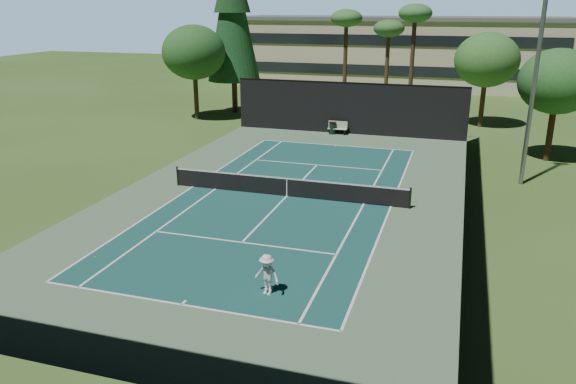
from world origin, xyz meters
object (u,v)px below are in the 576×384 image
Objects in this scene: trash_bin at (332,128)px; tennis_net at (287,186)px; tennis_ball_a at (95,257)px; player at (267,275)px; tennis_ball_c at (340,178)px; tennis_ball_d at (251,161)px; tennis_ball_b at (278,177)px; park_bench at (338,127)px.

tennis_net is at bearing -85.93° from trash_bin.
tennis_net is 212.21× the size of tennis_ball_a.
player is (2.50, -10.29, 0.19)m from tennis_net.
tennis_ball_a is at bearing -117.92° from tennis_ball_c.
tennis_ball_d is 0.07× the size of trash_bin.
tennis_ball_b is 1.03× the size of tennis_ball_d.
tennis_ball_d is (0.79, 15.52, 0.00)m from tennis_ball_a.
tennis_ball_a is 15.54m from tennis_ball_d.
player reaches higher than trash_bin.
player is at bearing -73.23° from tennis_ball_b.
tennis_ball_d is 10.06m from trash_bin.
park_bench is at bearing 92.64° from tennis_net.
trash_bin is at bearing 80.98° from tennis_ball_a.
tennis_ball_a is at bearing -118.08° from tennis_net.
tennis_ball_d is at bearing 161.89° from tennis_ball_c.
trash_bin is (3.19, 9.53, 0.44)m from tennis_ball_d.
tennis_ball_d is at bearing 125.62° from tennis_net.
tennis_net is 184.51× the size of tennis_ball_b.
tennis_net is at bearing 117.11° from player.
tennis_ball_a is 25.37m from trash_bin.
tennis_ball_d is at bearing 87.10° from tennis_ball_a.
tennis_ball_c is (2.04, 3.92, -0.53)m from tennis_net.
player reaches higher than tennis_ball_c.
tennis_ball_a is (-7.58, 0.76, -0.72)m from player.
park_bench reaches higher than tennis_ball_d.
tennis_ball_b is 12.54m from park_bench.
tennis_ball_d is at bearing -110.40° from park_bench.
tennis_net reaches higher than tennis_ball_b.
tennis_ball_c is (-0.46, 14.21, -0.72)m from player.
tennis_ball_b is 1.14× the size of tennis_ball_c.
tennis_ball_c is 0.90× the size of tennis_ball_d.
tennis_ball_b reaches higher than tennis_ball_c.
trash_bin is (-3.61, 25.81, -0.27)m from player.
tennis_ball_a is 0.99× the size of tennis_ball_c.
tennis_net is at bearing 61.92° from tennis_ball_a.
trash_bin is (-1.11, 15.53, -0.08)m from tennis_net.
tennis_ball_a is at bearing -99.02° from trash_bin.
tennis_net is 3.50m from tennis_ball_b.
player reaches higher than tennis_net.
trash_bin is at bearing -167.91° from park_bench.
park_bench is (-2.76, 11.69, 0.52)m from tennis_ball_c.
tennis_ball_a is 15.22m from tennis_ball_c.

